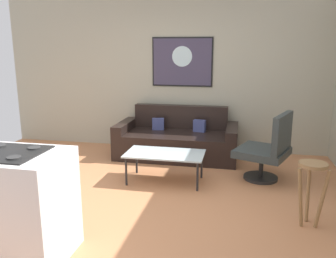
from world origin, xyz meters
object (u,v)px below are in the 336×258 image
(couch, at_px, (177,141))
(coffee_table, at_px, (165,155))
(armchair, at_px, (269,149))
(bar_stool, at_px, (312,180))
(wall_painting, at_px, (182,62))

(couch, bearing_deg, coffee_table, -87.92)
(armchair, height_order, bar_stool, armchair)
(armchair, bearing_deg, coffee_table, -166.50)
(coffee_table, distance_m, armchair, 1.42)
(armchair, relative_size, bar_stool, 1.41)
(couch, bearing_deg, wall_painting, 91.09)
(armchair, xyz_separation_m, bar_stool, (0.33, -1.22, 0.05))
(couch, height_order, armchair, armchair)
(armchair, bearing_deg, couch, 149.41)
(bar_stool, bearing_deg, armchair, 105.29)
(bar_stool, relative_size, wall_painting, 0.64)
(coffee_table, relative_size, wall_painting, 1.00)
(couch, xyz_separation_m, coffee_table, (0.04, -1.17, 0.10))
(armchair, distance_m, bar_stool, 1.27)
(coffee_table, height_order, armchair, armchair)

